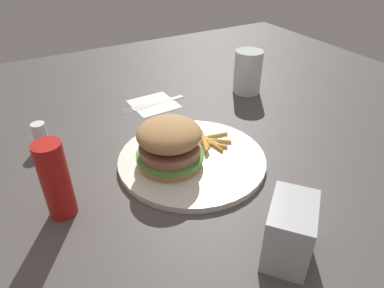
# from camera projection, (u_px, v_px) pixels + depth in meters

# --- Properties ---
(ground_plane) EXTENTS (1.60, 1.60, 0.00)m
(ground_plane) POSITION_uv_depth(u_px,v_px,m) (208.00, 163.00, 0.68)
(ground_plane) COLOR #47423F
(plate) EXTENTS (0.29, 0.29, 0.01)m
(plate) POSITION_uv_depth(u_px,v_px,m) (192.00, 159.00, 0.68)
(plate) COLOR silver
(plate) RESTS_ON ground_plane
(sandwich) EXTENTS (0.13, 0.13, 0.09)m
(sandwich) POSITION_uv_depth(u_px,v_px,m) (170.00, 143.00, 0.63)
(sandwich) COLOR tan
(sandwich) RESTS_ON plate
(fries_pile) EXTENTS (0.10, 0.09, 0.01)m
(fries_pile) POSITION_uv_depth(u_px,v_px,m) (208.00, 140.00, 0.71)
(fries_pile) COLOR #E5B251
(fries_pile) RESTS_ON plate
(napkin) EXTENTS (0.11, 0.11, 0.00)m
(napkin) POSITION_uv_depth(u_px,v_px,m) (154.00, 104.00, 0.89)
(napkin) COLOR white
(napkin) RESTS_ON ground_plane
(fork) EXTENTS (0.03, 0.17, 0.00)m
(fork) POSITION_uv_depth(u_px,v_px,m) (153.00, 103.00, 0.88)
(fork) COLOR silver
(fork) RESTS_ON napkin
(drink_glass) EXTENTS (0.07, 0.07, 0.11)m
(drink_glass) POSITION_uv_depth(u_px,v_px,m) (248.00, 73.00, 0.92)
(drink_glass) COLOR silver
(drink_glass) RESTS_ON ground_plane
(napkin_dispenser) EXTENTS (0.10, 0.11, 0.09)m
(napkin_dispenser) POSITION_uv_depth(u_px,v_px,m) (289.00, 231.00, 0.47)
(napkin_dispenser) COLOR #B7BABF
(napkin_dispenser) RESTS_ON ground_plane
(ketchup_bottle) EXTENTS (0.04, 0.04, 0.13)m
(ketchup_bottle) POSITION_uv_depth(u_px,v_px,m) (55.00, 179.00, 0.53)
(ketchup_bottle) COLOR #B21914
(ketchup_bottle) RESTS_ON ground_plane
(salt_shaker) EXTENTS (0.03, 0.03, 0.06)m
(salt_shaker) POSITION_uv_depth(u_px,v_px,m) (41.00, 135.00, 0.71)
(salt_shaker) COLOR white
(salt_shaker) RESTS_ON ground_plane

